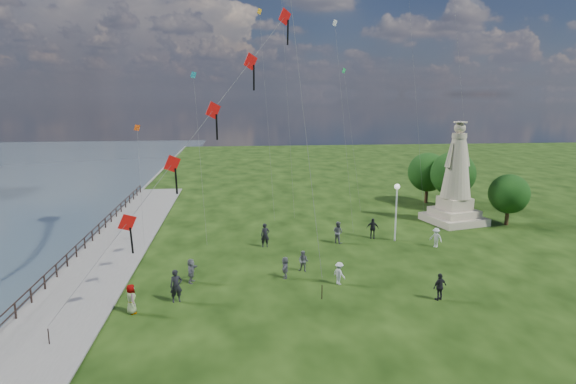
{
  "coord_description": "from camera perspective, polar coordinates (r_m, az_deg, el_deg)",
  "views": [
    {
      "loc": [
        -4.25,
        -23.3,
        11.9
      ],
      "look_at": [
        -1.0,
        8.0,
        5.5
      ],
      "focal_mm": 30.0,
      "sensor_mm": 36.0,
      "label": 1
    }
  ],
  "objects": [
    {
      "name": "red_kite_train",
      "position": [
        27.96,
        -9.27,
        8.65
      ],
      "size": [
        12.76,
        9.35,
        17.16
      ],
      "color": "black",
      "rests_on": "ground"
    },
    {
      "name": "person_2",
      "position": [
        31.18,
        6.09,
        -9.56
      ],
      "size": [
        0.93,
        1.06,
        1.47
      ],
      "primitive_type": "imported",
      "rotation": [
        0.0,
        0.0,
        2.15
      ],
      "color": "silver",
      "rests_on": "ground"
    },
    {
      "name": "lamppost",
      "position": [
        40.12,
        12.74,
        -0.94
      ],
      "size": [
        0.44,
        0.44,
        4.79
      ],
      "color": "silver",
      "rests_on": "ground"
    },
    {
      "name": "statue",
      "position": [
        47.5,
        19.28,
        0.75
      ],
      "size": [
        5.64,
        5.64,
        9.48
      ],
      "rotation": [
        0.0,
        0.0,
        0.24
      ],
      "color": "tan",
      "rests_on": "ground"
    },
    {
      "name": "person_10",
      "position": [
        28.47,
        -18.09,
        -11.96
      ],
      "size": [
        0.79,
        0.95,
        1.68
      ],
      "primitive_type": "imported",
      "rotation": [
        0.0,
        0.0,
        1.98
      ],
      "color": "#595960",
      "rests_on": "ground"
    },
    {
      "name": "person_6",
      "position": [
        38.24,
        -2.73,
        -5.15
      ],
      "size": [
        0.72,
        0.5,
        1.92
      ],
      "primitive_type": "imported",
      "rotation": [
        0.0,
        0.0,
        0.06
      ],
      "color": "black",
      "rests_on": "ground"
    },
    {
      "name": "person_11",
      "position": [
        32.05,
        -0.35,
        -8.91
      ],
      "size": [
        0.73,
        1.4,
        1.45
      ],
      "primitive_type": "imported",
      "rotation": [
        0.0,
        0.0,
        4.6
      ],
      "color": "#595960",
      "rests_on": "ground"
    },
    {
      "name": "person_0",
      "position": [
        29.19,
        -13.12,
        -10.8
      ],
      "size": [
        0.82,
        0.66,
        1.95
      ],
      "primitive_type": "imported",
      "rotation": [
        0.0,
        0.0,
        0.3
      ],
      "color": "black",
      "rests_on": "ground"
    },
    {
      "name": "tree_row",
      "position": [
        52.86,
        19.08,
        1.7
      ],
      "size": [
        7.87,
        13.67,
        6.08
      ],
      "color": "#382314",
      "rests_on": "ground"
    },
    {
      "name": "person_9",
      "position": [
        41.13,
        9.99,
        -4.25
      ],
      "size": [
        1.11,
        0.75,
        1.73
      ],
      "primitive_type": "imported",
      "rotation": [
        0.0,
        0.0,
        -0.24
      ],
      "color": "black",
      "rests_on": "ground"
    },
    {
      "name": "person_8",
      "position": [
        39.96,
        17.14,
        -5.18
      ],
      "size": [
        1.06,
        1.11,
        1.57
      ],
      "primitive_type": "imported",
      "rotation": [
        0.0,
        0.0,
        -0.85
      ],
      "color": "silver",
      "rests_on": "ground"
    },
    {
      "name": "person_7",
      "position": [
        39.46,
        5.93,
        -4.76
      ],
      "size": [
        0.98,
        1.02,
        1.8
      ],
      "primitive_type": "imported",
      "rotation": [
        0.0,
        0.0,
        2.27
      ],
      "color": "#595960",
      "rests_on": "ground"
    },
    {
      "name": "person_1",
      "position": [
        33.15,
        1.83,
        -8.21
      ],
      "size": [
        0.83,
        0.73,
        1.46
      ],
      "primitive_type": "imported",
      "rotation": [
        0.0,
        0.0,
        -0.52
      ],
      "color": "#595960",
      "rests_on": "ground"
    },
    {
      "name": "person_3",
      "position": [
        30.1,
        17.55,
        -10.65
      ],
      "size": [
        1.09,
        0.83,
        1.66
      ],
      "primitive_type": "imported",
      "rotation": [
        0.0,
        0.0,
        3.53
      ],
      "color": "black",
      "rests_on": "ground"
    },
    {
      "name": "waterfront",
      "position": [
        36.14,
        -23.54,
        -8.83
      ],
      "size": [
        200.0,
        200.0,
        1.51
      ],
      "color": "#354550",
      "rests_on": "ground"
    },
    {
      "name": "person_5",
      "position": [
        31.87,
        -11.4,
        -9.12
      ],
      "size": [
        0.9,
        1.58,
        1.6
      ],
      "primitive_type": "imported",
      "rotation": [
        0.0,
        0.0,
        1.39
      ],
      "color": "#595960",
      "rests_on": "ground"
    },
    {
      "name": "small_kites",
      "position": [
        46.7,
        3.18,
        14.59
      ],
      "size": [
        30.22,
        14.74,
        25.04
      ],
      "color": "teal",
      "rests_on": "ground"
    }
  ]
}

